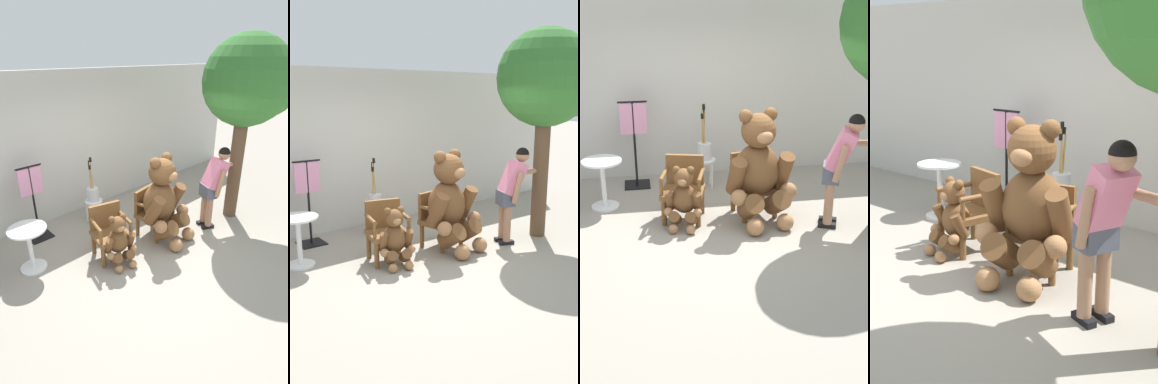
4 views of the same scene
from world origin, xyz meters
The scene contains 11 objects.
ground_plane centered at (0.00, 0.00, 0.00)m, with size 60.00×60.00×0.00m, color gray.
back_wall centered at (0.00, 2.40, 1.40)m, with size 10.00×0.16×2.80m, color beige.
wooden_chair_left centered at (-0.48, 0.59, 0.46)m, with size 0.67×0.64×0.86m.
wooden_chair_right centered at (0.48, 0.59, 0.46)m, with size 0.65×0.61×0.86m.
teddy_bear_large centered at (0.51, 0.33, 0.76)m, with size 0.96×0.95×1.55m.
teddy_bear_small centered at (-0.51, 0.31, 0.41)m, with size 0.53×0.53×0.84m.
person_visitor centered at (1.50, 0.00, 0.92)m, with size 0.84×0.48×1.54m.
white_stool centered at (-0.05, 1.66, 0.36)m, with size 0.34×0.34×0.46m.
brush_bucket centered at (-0.05, 1.66, 0.63)m, with size 0.22×0.22×0.87m.
round_side_table centered at (-1.58, 1.12, 0.45)m, with size 0.56×0.56×0.72m.
clothing_display_stand centered at (-1.10, 1.90, 0.72)m, with size 0.44×0.40×1.36m.
Camera 4 is at (3.43, -3.42, 2.20)m, focal length 50.00 mm.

